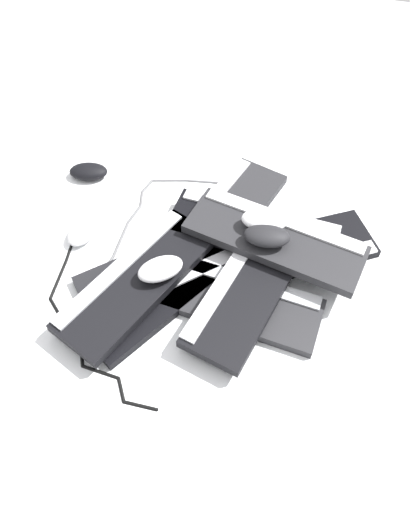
{
  "coord_description": "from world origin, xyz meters",
  "views": [
    {
      "loc": [
        -0.17,
        0.67,
        1.02
      ],
      "look_at": [
        0.02,
        -0.05,
        0.04
      ],
      "focal_mm": 35.0,
      "sensor_mm": 36.0,
      "label": 1
    }
  ],
  "objects_px": {
    "mouse_0": "(83,230)",
    "mouse_2": "(267,236)",
    "keyboard_0": "(167,267)",
    "keyboard_7": "(275,238)",
    "mouse_4": "(160,269)",
    "keyboard_4": "(224,217)",
    "keyboard_1": "(163,288)",
    "mouse_1": "(88,172)",
    "mouse_5": "(302,237)",
    "keyboard_6": "(255,230)",
    "keyboard_2": "(229,298)",
    "keyboard_5": "(138,280)",
    "mouse_3": "(264,220)",
    "keyboard_8": "(250,284)",
    "keyboard_3": "(289,252)"
  },
  "relations": [
    {
      "from": "keyboard_5",
      "to": "mouse_5",
      "type": "bearing_deg",
      "value": -148.16
    },
    {
      "from": "mouse_0",
      "to": "mouse_2",
      "type": "distance_m",
      "value": 0.49
    },
    {
      "from": "keyboard_4",
      "to": "mouse_4",
      "type": "xyz_separation_m",
      "value": [
        0.1,
        0.25,
        0.07
      ]
    },
    {
      "from": "keyboard_3",
      "to": "keyboard_8",
      "type": "relative_size",
      "value": 0.98
    },
    {
      "from": "keyboard_1",
      "to": "mouse_0",
      "type": "height_order",
      "value": "mouse_0"
    },
    {
      "from": "mouse_0",
      "to": "mouse_4",
      "type": "bearing_deg",
      "value": -105.2
    },
    {
      "from": "keyboard_8",
      "to": "mouse_5",
      "type": "distance_m",
      "value": 0.2
    },
    {
      "from": "keyboard_4",
      "to": "mouse_0",
      "type": "distance_m",
      "value": 0.38
    },
    {
      "from": "keyboard_2",
      "to": "keyboard_5",
      "type": "height_order",
      "value": "keyboard_5"
    },
    {
      "from": "keyboard_5",
      "to": "keyboard_7",
      "type": "distance_m",
      "value": 0.35
    },
    {
      "from": "keyboard_0",
      "to": "keyboard_7",
      "type": "relative_size",
      "value": 0.92
    },
    {
      "from": "keyboard_5",
      "to": "mouse_1",
      "type": "relative_size",
      "value": 4.21
    },
    {
      "from": "keyboard_1",
      "to": "mouse_5",
      "type": "xyz_separation_m",
      "value": [
        -0.3,
        -0.21,
        0.04
      ]
    },
    {
      "from": "keyboard_3",
      "to": "keyboard_4",
      "type": "relative_size",
      "value": 0.98
    },
    {
      "from": "keyboard_3",
      "to": "mouse_5",
      "type": "bearing_deg",
      "value": -130.02
    },
    {
      "from": "keyboard_5",
      "to": "keyboard_2",
      "type": "bearing_deg",
      "value": -174.43
    },
    {
      "from": "keyboard_0",
      "to": "keyboard_1",
      "type": "relative_size",
      "value": 0.93
    },
    {
      "from": "mouse_4",
      "to": "mouse_5",
      "type": "height_order",
      "value": "mouse_4"
    },
    {
      "from": "keyboard_2",
      "to": "mouse_4",
      "type": "distance_m",
      "value": 0.18
    },
    {
      "from": "keyboard_8",
      "to": "keyboard_6",
      "type": "bearing_deg",
      "value": -82.69
    },
    {
      "from": "keyboard_5",
      "to": "mouse_3",
      "type": "relative_size",
      "value": 4.21
    },
    {
      "from": "mouse_4",
      "to": "mouse_5",
      "type": "bearing_deg",
      "value": -5.61
    },
    {
      "from": "keyboard_0",
      "to": "mouse_3",
      "type": "xyz_separation_m",
      "value": [
        -0.21,
        -0.13,
        0.1
      ]
    },
    {
      "from": "mouse_0",
      "to": "mouse_4",
      "type": "height_order",
      "value": "mouse_4"
    },
    {
      "from": "keyboard_0",
      "to": "keyboard_6",
      "type": "xyz_separation_m",
      "value": [
        -0.19,
        -0.15,
        0.03
      ]
    },
    {
      "from": "keyboard_4",
      "to": "mouse_5",
      "type": "xyz_separation_m",
      "value": [
        -0.21,
        0.05,
        0.04
      ]
    },
    {
      "from": "mouse_0",
      "to": "mouse_1",
      "type": "bearing_deg",
      "value": 27.2
    },
    {
      "from": "keyboard_6",
      "to": "mouse_2",
      "type": "bearing_deg",
      "value": 118.97
    },
    {
      "from": "keyboard_0",
      "to": "keyboard_7",
      "type": "bearing_deg",
      "value": -156.19
    },
    {
      "from": "keyboard_4",
      "to": "keyboard_1",
      "type": "bearing_deg",
      "value": 70.69
    },
    {
      "from": "keyboard_5",
      "to": "mouse_0",
      "type": "distance_m",
      "value": 0.24
    },
    {
      "from": "mouse_2",
      "to": "mouse_4",
      "type": "relative_size",
      "value": 1.0
    },
    {
      "from": "mouse_5",
      "to": "keyboard_6",
      "type": "bearing_deg",
      "value": -71.8
    },
    {
      "from": "keyboard_5",
      "to": "mouse_2",
      "type": "bearing_deg",
      "value": -151.03
    },
    {
      "from": "keyboard_6",
      "to": "mouse_5",
      "type": "xyz_separation_m",
      "value": [
        -0.12,
        -0.0,
        0.01
      ]
    },
    {
      "from": "mouse_0",
      "to": "mouse_3",
      "type": "xyz_separation_m",
      "value": [
        -0.46,
        -0.07,
        0.09
      ]
    },
    {
      "from": "keyboard_2",
      "to": "keyboard_4",
      "type": "xyz_separation_m",
      "value": [
        0.07,
        -0.25,
        0.0
      ]
    },
    {
      "from": "keyboard_5",
      "to": "keyboard_6",
      "type": "xyz_separation_m",
      "value": [
        -0.24,
        -0.22,
        0.0
      ]
    },
    {
      "from": "mouse_2",
      "to": "keyboard_0",
      "type": "bearing_deg",
      "value": 13.49
    },
    {
      "from": "keyboard_2",
      "to": "mouse_1",
      "type": "relative_size",
      "value": 4.13
    },
    {
      "from": "keyboard_1",
      "to": "mouse_4",
      "type": "distance_m",
      "value": 0.07
    },
    {
      "from": "keyboard_3",
      "to": "mouse_4",
      "type": "xyz_separation_m",
      "value": [
        0.28,
        0.18,
        0.07
      ]
    },
    {
      "from": "keyboard_5",
      "to": "mouse_2",
      "type": "xyz_separation_m",
      "value": [
        -0.28,
        -0.15,
        0.07
      ]
    },
    {
      "from": "keyboard_1",
      "to": "keyboard_7",
      "type": "height_order",
      "value": "keyboard_7"
    },
    {
      "from": "mouse_5",
      "to": "mouse_4",
      "type": "bearing_deg",
      "value": -39.68
    },
    {
      "from": "keyboard_1",
      "to": "keyboard_7",
      "type": "xyz_separation_m",
      "value": [
        -0.24,
        -0.17,
        0.06
      ]
    },
    {
      "from": "keyboard_5",
      "to": "keyboard_4",
      "type": "bearing_deg",
      "value": -118.5
    },
    {
      "from": "keyboard_4",
      "to": "mouse_0",
      "type": "xyz_separation_m",
      "value": [
        0.35,
        0.14,
        0.01
      ]
    },
    {
      "from": "keyboard_0",
      "to": "keyboard_4",
      "type": "relative_size",
      "value": 0.91
    },
    {
      "from": "keyboard_0",
      "to": "keyboard_4",
      "type": "distance_m",
      "value": 0.22
    }
  ]
}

